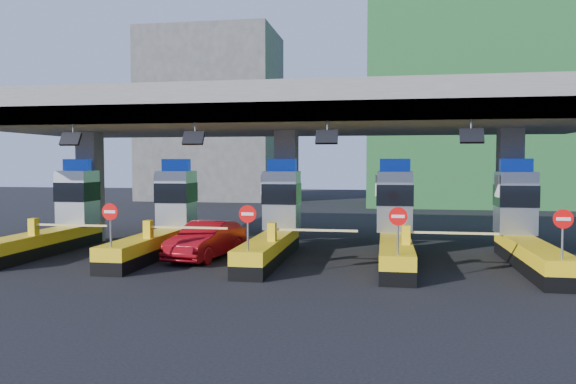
# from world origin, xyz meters

# --- Properties ---
(ground) EXTENTS (120.00, 120.00, 0.00)m
(ground) POSITION_xyz_m (0.00, 0.00, 0.00)
(ground) COLOR black
(ground) RESTS_ON ground
(toll_canopy) EXTENTS (28.00, 12.09, 7.00)m
(toll_canopy) POSITION_xyz_m (0.00, 2.87, 6.13)
(toll_canopy) COLOR slate
(toll_canopy) RESTS_ON ground
(toll_lane_far_left) EXTENTS (4.43, 8.00, 4.16)m
(toll_lane_far_left) POSITION_xyz_m (-10.00, 0.28, 1.40)
(toll_lane_far_left) COLOR black
(toll_lane_far_left) RESTS_ON ground
(toll_lane_left) EXTENTS (4.43, 8.00, 4.16)m
(toll_lane_left) POSITION_xyz_m (-5.00, 0.28, 1.40)
(toll_lane_left) COLOR black
(toll_lane_left) RESTS_ON ground
(toll_lane_center) EXTENTS (4.43, 8.00, 4.16)m
(toll_lane_center) POSITION_xyz_m (0.00, 0.28, 1.40)
(toll_lane_center) COLOR black
(toll_lane_center) RESTS_ON ground
(toll_lane_right) EXTENTS (4.43, 8.00, 4.16)m
(toll_lane_right) POSITION_xyz_m (5.00, 0.28, 1.40)
(toll_lane_right) COLOR black
(toll_lane_right) RESTS_ON ground
(toll_lane_far_right) EXTENTS (4.43, 8.00, 4.16)m
(toll_lane_far_right) POSITION_xyz_m (10.00, 0.28, 1.40)
(toll_lane_far_right) COLOR black
(toll_lane_far_right) RESTS_ON ground
(bg_building_scaffold) EXTENTS (18.00, 12.00, 28.00)m
(bg_building_scaffold) POSITION_xyz_m (12.00, 32.00, 14.00)
(bg_building_scaffold) COLOR #1E5926
(bg_building_scaffold) RESTS_ON ground
(bg_building_concrete) EXTENTS (14.00, 10.00, 18.00)m
(bg_building_concrete) POSITION_xyz_m (-14.00, 36.00, 9.00)
(bg_building_concrete) COLOR #4C4C49
(bg_building_concrete) RESTS_ON ground
(red_car) EXTENTS (2.39, 4.86, 1.53)m
(red_car) POSITION_xyz_m (-2.71, -0.79, 0.77)
(red_car) COLOR maroon
(red_car) RESTS_ON ground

